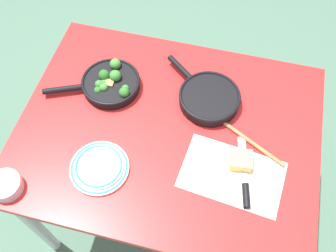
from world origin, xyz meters
TOP-DOWN VIEW (x-y plane):
  - ground_plane at (0.00, 0.00)m, footprint 14.00×14.00m
  - dining_table_red at (0.00, 0.00)m, footprint 1.13×0.88m
  - skillet_broccoli at (0.27, -0.13)m, footprint 0.37×0.24m
  - skillet_eggs at (-0.12, -0.16)m, footprint 0.33×0.29m
  - wooden_spoon at (-0.22, -0.06)m, footprint 0.37×0.21m
  - parchment_sheet at (-0.27, 0.13)m, footprint 0.37×0.26m
  - grater_knife at (-0.31, 0.14)m, footprint 0.08×0.27m
  - cheese_block at (-0.28, 0.08)m, footprint 0.08×0.08m
  - dinner_plate_stack at (0.19, 0.22)m, footprint 0.21×0.21m
  - prep_bowl_steel at (0.48, 0.37)m, footprint 0.11×0.11m

SIDE VIEW (x-z plane):
  - ground_plane at x=0.00m, z-range 0.00..0.00m
  - dining_table_red at x=0.00m, z-range 0.30..1.07m
  - parchment_sheet at x=-0.27m, z-range 0.77..0.78m
  - wooden_spoon at x=-0.22m, z-range 0.77..0.79m
  - grater_knife at x=-0.31m, z-range 0.77..0.80m
  - dinner_plate_stack at x=0.19m, z-range 0.77..0.80m
  - cheese_block at x=-0.28m, z-range 0.77..0.82m
  - prep_bowl_steel at x=0.48m, z-range 0.77..0.82m
  - skillet_eggs at x=-0.12m, z-range 0.78..0.83m
  - skillet_broccoli at x=0.27m, z-range 0.76..0.84m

